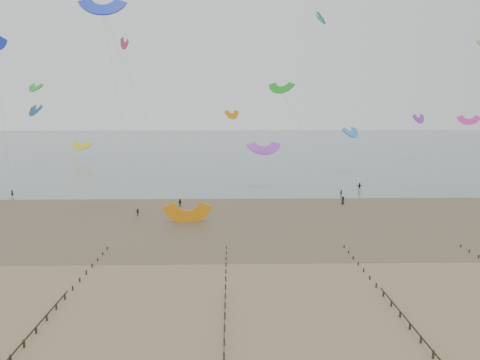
# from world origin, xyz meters

# --- Properties ---
(ground) EXTENTS (500.00, 500.00, 0.00)m
(ground) POSITION_xyz_m (0.00, 0.00, 0.00)
(ground) COLOR brown
(ground) RESTS_ON ground
(sea_and_shore) EXTENTS (500.00, 665.00, 0.03)m
(sea_and_shore) POSITION_xyz_m (-4.08, 34.40, 0.01)
(sea_and_shore) COLOR #475654
(sea_and_shore) RESTS_ON ground
(groynes) EXTENTS (72.16, 50.16, 1.00)m
(groynes) POSITION_xyz_m (4.00, -19.05, 0.47)
(groynes) COLOR black
(groynes) RESTS_ON ground
(kitesurfers) EXTENTS (141.84, 29.07, 1.85)m
(kitesurfers) POSITION_xyz_m (27.21, 48.34, 0.88)
(kitesurfers) COLOR black
(kitesurfers) RESTS_ON ground
(grounded_kite) EXTENTS (8.06, 6.52, 4.19)m
(grounded_kite) POSITION_xyz_m (-3.32, 28.37, 0.00)
(grounded_kite) COLOR orange
(grounded_kite) RESTS_ON ground
(kites_airborne) EXTENTS (228.13, 117.13, 46.52)m
(kites_airborne) POSITION_xyz_m (-18.78, 96.40, 21.32)
(kites_airborne) COLOR purple
(kites_airborne) RESTS_ON ground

